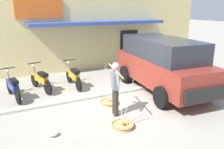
% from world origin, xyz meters
% --- Properties ---
extents(ground_plane, '(90.00, 90.00, 0.00)m').
position_xyz_m(ground_plane, '(0.00, 0.00, 0.00)').
color(ground_plane, '#9E998C').
extents(sidewalk_curb, '(20.00, 0.24, 0.10)m').
position_xyz_m(sidewalk_curb, '(0.00, 0.70, 0.05)').
color(sidewalk_curb, '#BAB4A5').
rests_on(sidewalk_curb, ground).
extents(fruit_vendor, '(0.38, 1.63, 1.70)m').
position_xyz_m(fruit_vendor, '(-0.39, -0.87, 0.98)').
color(fruit_vendor, '#2D2823').
rests_on(fruit_vendor, ground).
extents(fruit_basket_left_side, '(0.64, 0.64, 1.45)m').
position_xyz_m(fruit_basket_left_side, '(-0.56, -1.69, 0.07)').
color(fruit_basket_left_side, tan).
rests_on(fruit_basket_left_side, ground).
extents(fruit_basket_right_side, '(0.64, 0.64, 1.45)m').
position_xyz_m(fruit_basket_right_side, '(-0.21, -0.07, 0.07)').
color(fruit_basket_right_side, tan).
rests_on(fruit_basket_right_side, ground).
extents(motorcycle_nearest_shop, '(0.56, 1.80, 1.09)m').
position_xyz_m(motorcycle_nearest_shop, '(-3.19, 1.91, 0.45)').
color(motorcycle_nearest_shop, black).
rests_on(motorcycle_nearest_shop, ground).
extents(motorcycle_second_in_row, '(0.66, 1.78, 1.09)m').
position_xyz_m(motorcycle_second_in_row, '(-2.14, 2.35, 0.45)').
color(motorcycle_second_in_row, black).
rests_on(motorcycle_second_in_row, ground).
extents(motorcycle_third_in_row, '(0.54, 1.82, 1.09)m').
position_xyz_m(motorcycle_third_in_row, '(-0.81, 2.24, 0.45)').
color(motorcycle_third_in_row, black).
rests_on(motorcycle_third_in_row, ground).
extents(parked_truck, '(2.44, 4.93, 2.10)m').
position_xyz_m(parked_truck, '(2.30, 0.32, 1.13)').
color(parked_truck, maroon).
rests_on(parked_truck, ground).
extents(storefront_building, '(13.00, 6.00, 4.20)m').
position_xyz_m(storefront_building, '(1.32, 7.20, 2.10)').
color(storefront_building, '#DBC684').
rests_on(storefront_building, ground).
extents(plastic_litter_bag, '(0.28, 0.22, 0.14)m').
position_xyz_m(plastic_litter_bag, '(-2.42, -1.29, 0.07)').
color(plastic_litter_bag, silver).
rests_on(plastic_litter_bag, ground).
extents(wooden_crate, '(0.44, 0.36, 0.32)m').
position_xyz_m(wooden_crate, '(1.69, 2.54, 0.16)').
color(wooden_crate, olive).
rests_on(wooden_crate, ground).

